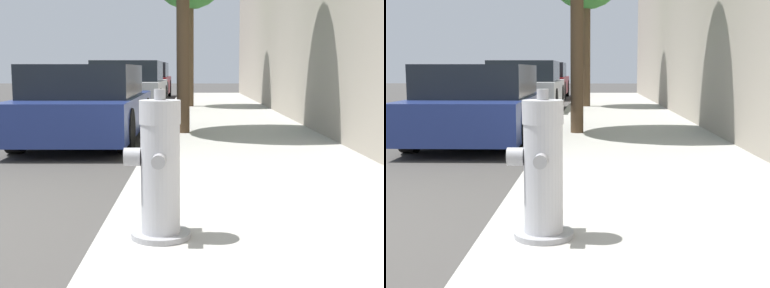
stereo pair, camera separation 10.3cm
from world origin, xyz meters
TOP-DOWN VIEW (x-y plane):
  - sidewalk_slab at (2.98, 0.00)m, footprint 2.65×40.00m
  - fire_hydrant at (2.05, -0.36)m, footprint 0.40×0.40m
  - parked_car_near at (0.59, 4.95)m, footprint 1.71×4.22m
  - parked_car_mid at (0.59, 10.73)m, footprint 1.83×4.46m
  - parked_car_far at (0.50, 17.69)m, footprint 1.70×4.55m

SIDE VIEW (x-z plane):
  - sidewalk_slab at x=2.98m, z-range 0.00..0.12m
  - fire_hydrant at x=2.05m, z-range 0.08..0.98m
  - parked_car_near at x=0.59m, z-range -0.01..1.20m
  - parked_car_mid at x=0.59m, z-range -0.01..1.34m
  - parked_car_far at x=0.50m, z-range -0.02..1.38m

